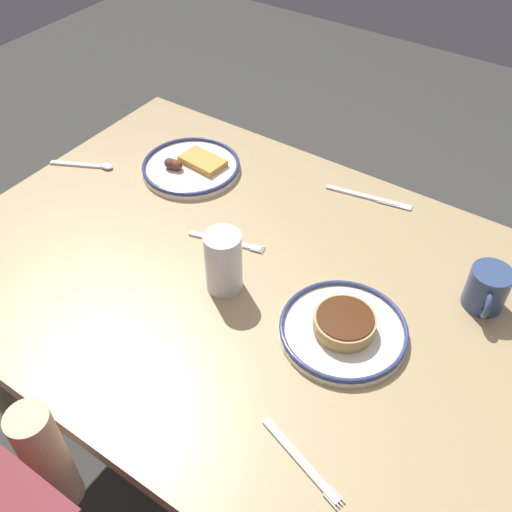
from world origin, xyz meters
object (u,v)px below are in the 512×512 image
Objects in this scene: drinking_glass at (224,264)px; fork_far at (302,462)px; plate_center_pancakes at (191,166)px; plate_near_main at (344,328)px; butter_knife at (369,197)px; tea_spoon at (91,165)px; fork_near at (227,242)px; coffee_mug at (487,289)px.

drinking_glass is 0.78× the size of fork_far.
plate_center_pancakes is at bearing -41.83° from drinking_glass.
fork_far is at bearing 104.40° from plate_near_main.
plate_center_pancakes is at bearing -23.75° from plate_near_main.
tea_spoon is at bearing 23.61° from butter_knife.
fork_near is at bearing -55.52° from drinking_glass.
plate_center_pancakes is at bearing -39.01° from fork_far.
plate_center_pancakes reaches higher than tea_spoon.
coffee_mug is 0.70× the size of tea_spoon.
fork_near is (0.08, -0.12, -0.06)m from drinking_glass.
tea_spoon is (0.57, -0.16, -0.06)m from drinking_glass.
butter_knife is (-0.46, -0.16, -0.01)m from plate_center_pancakes.
plate_center_pancakes is 1.82× the size of drinking_glass.
coffee_mug is 0.52× the size of butter_knife.
tea_spoon is (0.49, -0.04, 0.00)m from fork_near.
plate_center_pancakes is 1.43× the size of fork_near.
butter_knife is (-0.20, -0.34, -0.00)m from fork_near.
tea_spoon reaches higher than fork_near.
coffee_mug is 0.63× the size of fork_near.
coffee_mug is 0.59m from fork_near.
plate_center_pancakes is (0.61, -0.27, -0.00)m from plate_near_main.
drinking_glass is at bearing 5.68° from plate_near_main.
plate_near_main is at bearing 109.74° from butter_knife.
drinking_glass is at bearing 74.81° from butter_knife.
drinking_glass is (0.49, 0.27, 0.02)m from coffee_mug.
tea_spoon is at bearing -4.49° from fork_near.
drinking_glass is 0.48m from butter_knife.
fork_far is 1.13× the size of tea_spoon.
fork_near is 1.12× the size of tea_spoon.
plate_center_pancakes reaches higher than fork_near.
butter_knife is (0.16, -0.43, -0.01)m from plate_near_main.
plate_near_main is 2.24× the size of coffee_mug.
drinking_glass is 0.44m from fork_far.
drinking_glass is at bearing -36.15° from fork_far.
fork_near is 0.99× the size of fork_far.
fork_far is (-0.07, 0.29, -0.01)m from plate_near_main.
plate_near_main is at bearing -75.60° from fork_far.
plate_center_pancakes is 0.45m from drinking_glass.
butter_knife is at bearing -70.26° from plate_near_main.
coffee_mug is 0.54m from fork_far.
plate_near_main reaches higher than plate_center_pancakes.
coffee_mug is at bearing -104.43° from fork_far.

